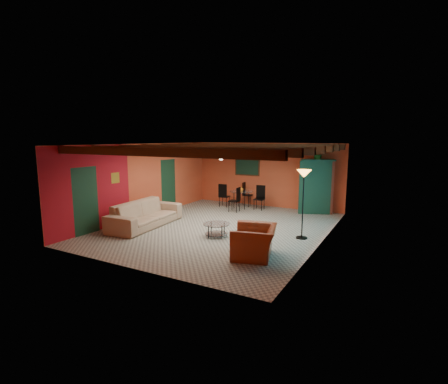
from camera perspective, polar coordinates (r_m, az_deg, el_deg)
The scene contains 11 objects.
room at distance 10.72m, azimuth -0.23°, elevation 6.33°, with size 6.52×8.01×2.71m.
sofa at distance 11.38m, azimuth -13.25°, elevation -3.66°, with size 2.82×1.10×0.82m, color tan.
armchair at distance 8.32m, azimuth 5.24°, elevation -8.43°, with size 1.18×1.03×0.77m, color maroon.
coffee_table at distance 9.95m, azimuth -1.30°, elevation -6.51°, with size 0.80×0.80×0.41m, color white, non-canonical shape.
dining_table at distance 13.92m, azimuth 2.99°, elevation -0.73°, with size 1.92×1.92×1.00m, color silver, non-canonical shape.
armoire at distance 13.44m, azimuth 15.57°, elevation 0.83°, with size 1.16×0.57×2.04m, color maroon.
floor_lamp at distance 9.88m, azimuth 13.33°, elevation -2.06°, with size 0.41×0.41×2.02m, color black, non-canonical shape.
ceiling_fan at distance 10.63m, azimuth -0.52°, elevation 6.30°, with size 1.50×1.50×0.44m, color #472614, non-canonical shape.
painting at distance 14.61m, azimuth 3.97°, elevation 4.28°, with size 1.05×0.03×0.65m, color black.
potted_plant at distance 13.32m, azimuth 15.81°, elevation 6.28°, with size 0.47×0.41×0.52m, color #26661E.
vase at distance 13.83m, azimuth 3.01°, elevation 1.67°, with size 0.17×0.17×0.18m, color orange.
Camera 1 is at (5.16, -9.27, 2.90)m, focal length 26.75 mm.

